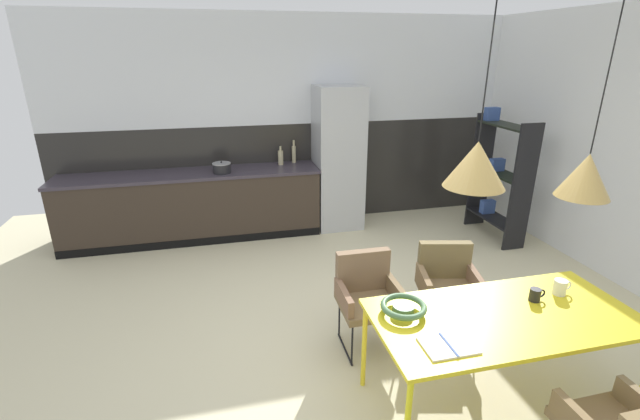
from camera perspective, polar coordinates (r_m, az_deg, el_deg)
name	(u,v)px	position (r m, az deg, el deg)	size (l,w,h in m)	color
ground_plane	(356,344)	(3.89, 4.74, -17.10)	(8.21, 8.21, 0.00)	beige
back_wall_splashback_dark	(293,173)	(6.25, -3.62, 4.89)	(6.32, 0.12, 1.41)	#262422
back_wall_panel_upper	(290,70)	(6.03, -3.93, 17.89)	(6.32, 0.12, 1.41)	silver
kitchen_counter	(194,206)	(5.91, -16.26, 0.56)	(3.28, 0.63, 0.89)	#352A21
refrigerator_column	(338,159)	(5.97, 2.39, 6.76)	(0.62, 0.60, 1.93)	#ADAFB2
dining_table	(504,320)	(3.20, 23.05, -13.18)	(1.75, 0.82, 0.72)	yellow
armchair_near_window	(447,277)	(3.95, 16.32, -8.48)	(0.57, 0.57, 0.79)	brown
armchair_corner_seat	(367,289)	(3.66, 6.16, -10.30)	(0.49, 0.47, 0.80)	brown
fruit_bowl	(403,307)	(2.98, 10.90, -12.40)	(0.31, 0.31, 0.07)	#4C704C
open_book	(448,345)	(2.77, 16.50, -16.67)	(0.31, 0.23, 0.02)	white
mug_white_ceramic	(560,287)	(3.56, 29.01, -8.84)	(0.14, 0.09, 0.11)	white
mug_dark_espresso	(535,295)	(3.40, 26.43, -9.92)	(0.12, 0.07, 0.09)	black
cooking_pot	(222,168)	(5.65, -12.76, 5.42)	(0.23, 0.23, 0.15)	black
bottle_vinegar_dark	(294,153)	(6.03, -3.45, 7.41)	(0.06, 0.06, 0.31)	tan
bottle_spice_small	(281,157)	(5.94, -5.19, 6.91)	(0.07, 0.07, 0.25)	tan
open_shelf_unit	(499,175)	(6.10, 22.41, 4.30)	(0.30, 0.91, 1.66)	black
pendant_lamp_over_table_near	(476,164)	(2.60, 19.78, 5.66)	(0.35, 0.35, 1.14)	black
pendant_lamp_over_table_far	(586,175)	(3.01, 31.49, 3.89)	(0.31, 0.31, 1.24)	black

